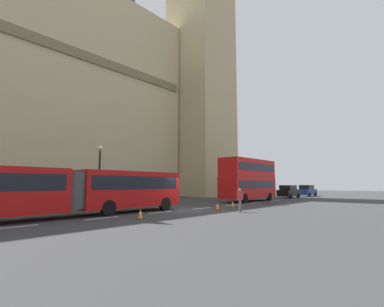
{
  "coord_description": "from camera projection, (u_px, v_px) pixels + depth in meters",
  "views": [
    {
      "loc": [
        -16.32,
        -15.11,
        2.0
      ],
      "look_at": [
        5.69,
        4.34,
        5.2
      ],
      "focal_mm": 26.35,
      "sensor_mm": 36.0,
      "label": 1
    }
  ],
  "objects": [
    {
      "name": "ground_plane",
      "position": [
        185.0,
        210.0,
        21.89
      ],
      "size": [
        160.0,
        160.0,
        0.0
      ],
      "primitive_type": "plane",
      "color": "#333335"
    },
    {
      "name": "lane_centre_marking",
      "position": [
        183.0,
        210.0,
        21.66
      ],
      "size": [
        34.4,
        0.16,
        0.01
      ],
      "color": "silver",
      "rests_on": "ground_plane"
    },
    {
      "name": "articulated_bus",
      "position": [
        70.0,
        188.0,
        17.22
      ],
      "size": [
        16.69,
        2.54,
        2.9
      ],
      "color": "#B20F0F",
      "rests_on": "ground_plane"
    },
    {
      "name": "double_decker_bus",
      "position": [
        249.0,
        178.0,
        33.3
      ],
      "size": [
        9.05,
        2.54,
        4.9
      ],
      "color": "red",
      "rests_on": "ground_plane"
    },
    {
      "name": "sedan_lead",
      "position": [
        289.0,
        192.0,
        41.21
      ],
      "size": [
        4.4,
        1.86,
        1.85
      ],
      "color": "black",
      "rests_on": "ground_plane"
    },
    {
      "name": "sedan_trailing",
      "position": [
        307.0,
        191.0,
        46.99
      ],
      "size": [
        4.4,
        1.86,
        1.85
      ],
      "color": "navy",
      "rests_on": "ground_plane"
    },
    {
      "name": "traffic_cone_west",
      "position": [
        140.0,
        214.0,
        16.23
      ],
      "size": [
        0.36,
        0.36,
        0.58
      ],
      "color": "black",
      "rests_on": "ground_plane"
    },
    {
      "name": "traffic_cone_middle",
      "position": [
        217.0,
        206.0,
        22.11
      ],
      "size": [
        0.36,
        0.36,
        0.58
      ],
      "color": "black",
      "rests_on": "ground_plane"
    },
    {
      "name": "traffic_cone_east",
      "position": [
        233.0,
        204.0,
        23.96
      ],
      "size": [
        0.36,
        0.36,
        0.58
      ],
      "color": "black",
      "rests_on": "ground_plane"
    },
    {
      "name": "street_lamp",
      "position": [
        99.0,
        172.0,
        23.76
      ],
      "size": [
        0.44,
        0.44,
        5.27
      ],
      "color": "black",
      "rests_on": "ground_plane"
    },
    {
      "name": "pedestrian_near_cones",
      "position": [
        240.0,
        199.0,
        20.28
      ],
      "size": [
        0.37,
        0.46,
        1.69
      ],
      "color": "#726651",
      "rests_on": "ground_plane"
    }
  ]
}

